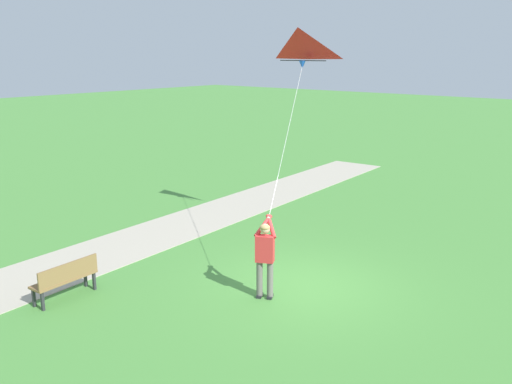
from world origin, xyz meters
The scene contains 5 objects.
ground_plane centered at (0.00, 0.00, 0.00)m, with size 120.00×120.00×0.00m, color #4C8E3D.
walkway_path centered at (5.43, 2.00, 0.01)m, with size 2.40×32.00×0.02m, color #B7AD99.
person_kite_flyer centered at (0.29, 1.03, 1.05)m, with size 0.51×0.63×1.83m.
flying_kite centered at (2.48, -3.14, 5.46)m, with size 2.96×4.19×4.24m.
park_bench_near_walkway centered at (3.64, 3.89, 0.51)m, with size 0.53×1.52×0.88m.
Camera 1 is at (-6.91, 10.06, 5.33)m, focal length 39.09 mm.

